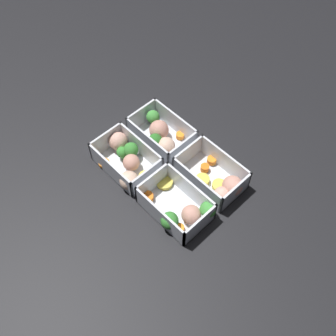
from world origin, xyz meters
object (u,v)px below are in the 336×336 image
container_near_left (217,180)px  container_far_left (180,209)px  container_near_right (161,135)px  container_far_right (126,160)px

container_near_left → container_far_left: 0.12m
container_near_right → container_far_left: (-0.18, 0.11, -0.00)m
container_far_left → container_far_right: 0.18m
container_near_left → container_far_right: same height
container_near_left → container_far_right: (0.19, 0.12, 0.00)m
container_near_left → container_far_right: bearing=31.2°
container_near_left → container_near_right: 0.19m
container_near_right → container_far_right: (0.00, 0.11, -0.00)m
container_near_right → container_far_left: 0.21m
container_far_left → container_near_left: bearing=-93.2°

